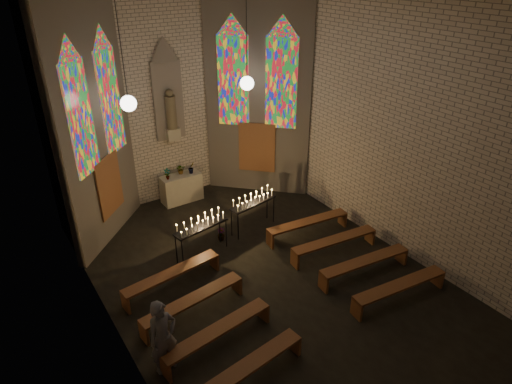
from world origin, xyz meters
TOP-DOWN VIEW (x-y plane):
  - floor at (0.00, 0.00)m, footprint 12.00×12.00m
  - room at (-0.00, 3.37)m, footprint 8.22×12.43m
  - altar at (0.00, 5.45)m, footprint 1.40×0.60m
  - flower_vase_left at (-0.50, 5.39)m, footprint 0.25×0.22m
  - flower_vase_center at (0.08, 5.55)m, footprint 0.38×0.35m
  - flower_vase_right at (0.40, 5.38)m, footprint 0.26×0.23m
  - aisle_flower_pot at (-0.09, 2.53)m, footprint 0.25×0.25m
  - votive_stand_left at (-0.93, 2.16)m, footprint 1.70×0.65m
  - votive_stand_right at (1.08, 2.52)m, footprint 1.66×0.64m
  - pew_left_0 at (-2.27, 1.26)m, footprint 2.75×0.69m
  - pew_right_0 at (2.27, 1.26)m, footprint 2.75×0.69m
  - pew_left_1 at (-2.27, 0.06)m, footprint 2.75×0.69m
  - pew_right_1 at (2.27, 0.06)m, footprint 2.75×0.69m
  - pew_left_2 at (-2.27, -1.14)m, footprint 2.75×0.69m
  - pew_right_2 at (2.27, -1.14)m, footprint 2.75×0.69m
  - pew_left_3 at (-2.27, -2.34)m, footprint 2.75×0.69m
  - pew_right_3 at (2.27, -2.34)m, footprint 2.75×0.69m
  - visitor at (-3.48, -1.05)m, footprint 0.71×0.53m

SIDE VIEW (x-z plane):
  - floor at x=0.00m, z-range 0.00..0.00m
  - aisle_flower_pot at x=-0.09m, z-range 0.00..0.40m
  - pew_left_0 at x=-2.27m, z-range 0.16..0.69m
  - pew_right_0 at x=2.27m, z-range 0.16..0.69m
  - pew_left_1 at x=-2.27m, z-range 0.16..0.69m
  - pew_right_1 at x=2.27m, z-range 0.16..0.69m
  - pew_left_2 at x=-2.27m, z-range 0.16..0.69m
  - pew_right_2 at x=2.27m, z-range 0.16..0.69m
  - pew_left_3 at x=-2.27m, z-range 0.16..0.69m
  - pew_right_3 at x=2.27m, z-range 0.16..0.69m
  - altar at x=0.00m, z-range 0.00..1.00m
  - visitor at x=-3.48m, z-range 0.00..1.76m
  - votive_stand_right at x=1.08m, z-range 0.43..1.62m
  - votive_stand_left at x=-0.93m, z-range 0.44..1.65m
  - flower_vase_center at x=0.08m, z-range 1.00..1.34m
  - flower_vase_left at x=-0.50m, z-range 1.00..1.40m
  - flower_vase_right at x=0.40m, z-range 1.00..1.41m
  - room at x=0.00m, z-range 0.21..7.22m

